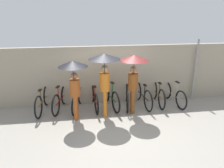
{
  "coord_description": "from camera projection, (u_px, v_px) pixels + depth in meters",
  "views": [
    {
      "loc": [
        -0.96,
        -5.78,
        3.42
      ],
      "look_at": [
        0.0,
        1.05,
        1.0
      ],
      "focal_mm": 35.0,
      "sensor_mm": 36.0,
      "label": 1
    }
  ],
  "objects": [
    {
      "name": "parked_bicycle_6",
      "position": [
        142.0,
        95.0,
        8.0
      ],
      "size": [
        0.44,
        1.83,
        1.08
      ],
      "rotation": [
        0.0,
        0.0,
        1.67
      ],
      "color": "black",
      "rests_on": "ground"
    },
    {
      "name": "parked_bicycle_1",
      "position": [
        61.0,
        99.0,
        7.64
      ],
      "size": [
        0.56,
        1.69,
        1.04
      ],
      "rotation": [
        0.0,
        0.0,
        1.33
      ],
      "color": "black",
      "rests_on": "ground"
    },
    {
      "name": "parked_bicycle_5",
      "position": [
        127.0,
        97.0,
        7.9
      ],
      "size": [
        0.46,
        1.71,
        0.97
      ],
      "rotation": [
        0.0,
        0.0,
        1.41
      ],
      "color": "black",
      "rests_on": "ground"
    },
    {
      "name": "ground_plane",
      "position": [
        117.0,
        126.0,
        6.66
      ],
      "size": [
        30.0,
        30.0,
        0.0
      ],
      "primitive_type": "plane",
      "color": "gray"
    },
    {
      "name": "parked_bicycle_4",
      "position": [
        110.0,
        96.0,
        7.87
      ],
      "size": [
        0.54,
        1.82,
        1.0
      ],
      "rotation": [
        0.0,
        0.0,
        1.77
      ],
      "color": "black",
      "rests_on": "ground"
    },
    {
      "name": "back_wall",
      "position": [
        109.0,
        75.0,
        8.04
      ],
      "size": [
        12.72,
        0.12,
        2.14
      ],
      "color": "gray",
      "rests_on": "ground"
    },
    {
      "name": "parked_bicycle_7",
      "position": [
        158.0,
        94.0,
        8.11
      ],
      "size": [
        0.44,
        1.72,
        1.05
      ],
      "rotation": [
        0.0,
        0.0,
        1.53
      ],
      "color": "black",
      "rests_on": "ground"
    },
    {
      "name": "pedestrian_trailing",
      "position": [
        134.0,
        69.0,
        6.94
      ],
      "size": [
        0.91,
        0.91,
        2.04
      ],
      "rotation": [
        0.0,
        0.0,
        3.03
      ],
      "color": "brown",
      "rests_on": "ground"
    },
    {
      "name": "parked_bicycle_0",
      "position": [
        43.0,
        100.0,
        7.51
      ],
      "size": [
        0.44,
        1.8,
        1.06
      ],
      "rotation": [
        0.0,
        0.0,
        1.45
      ],
      "color": "black",
      "rests_on": "ground"
    },
    {
      "name": "pedestrian_leading",
      "position": [
        74.0,
        76.0,
        6.55
      ],
      "size": [
        0.88,
        0.88,
        1.96
      ],
      "rotation": [
        0.0,
        0.0,
        3.05
      ],
      "color": "#9E4C1E",
      "rests_on": "ground"
    },
    {
      "name": "parked_bicycle_8",
      "position": [
        173.0,
        94.0,
        8.13
      ],
      "size": [
        0.44,
        1.74,
        1.1
      ],
      "rotation": [
        0.0,
        0.0,
        1.71
      ],
      "color": "black",
      "rests_on": "ground"
    },
    {
      "name": "parked_bicycle_2",
      "position": [
        78.0,
        100.0,
        7.69
      ],
      "size": [
        0.53,
        1.65,
        0.99
      ],
      "rotation": [
        0.0,
        0.0,
        1.36
      ],
      "color": "black",
      "rests_on": "ground"
    },
    {
      "name": "parked_bicycle_3",
      "position": [
        94.0,
        98.0,
        7.79
      ],
      "size": [
        0.44,
        1.8,
        1.11
      ],
      "rotation": [
        0.0,
        0.0,
        1.65
      ],
      "color": "black",
      "rests_on": "ground"
    },
    {
      "name": "awning_pole",
      "position": [
        195.0,
        70.0,
        8.28
      ],
      "size": [
        0.07,
        0.07,
        2.36
      ],
      "color": "gray",
      "rests_on": "ground"
    },
    {
      "name": "pedestrian_center",
      "position": [
        105.0,
        68.0,
        6.71
      ],
      "size": [
        0.97,
        0.97,
        2.13
      ],
      "rotation": [
        0.0,
        0.0,
        3.05
      ],
      "color": "#C66B1E",
      "rests_on": "ground"
    }
  ]
}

